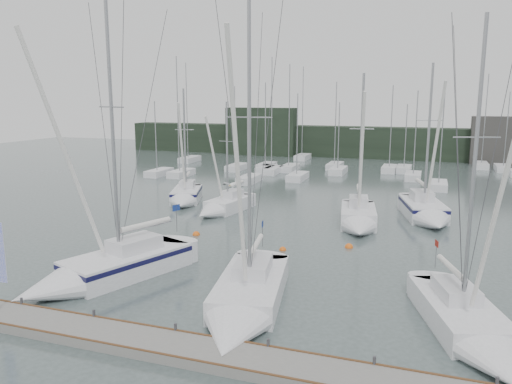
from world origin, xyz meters
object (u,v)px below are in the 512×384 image
sailboat_near_center (243,306)px  buoy_a (283,250)px  buoy_c (196,235)px  sailboat_mid_b (221,207)px  sailboat_mid_a (185,197)px  sailboat_near_left (97,272)px  sailboat_mid_c (359,220)px  sailboat_mid_d (427,213)px  buoy_b (349,247)px  sailboat_near_right (475,333)px

sailboat_near_center → buoy_a: bearing=86.1°
buoy_c → buoy_a: bearing=-11.6°
sailboat_mid_b → buoy_a: 11.51m
buoy_a → sailboat_mid_a: bearing=139.4°
sailboat_near_left → sailboat_mid_a: bearing=124.9°
sailboat_mid_c → sailboat_mid_d: (4.87, 4.01, 0.04)m
sailboat_mid_a → sailboat_mid_d: size_ratio=0.85×
buoy_b → sailboat_near_right: bearing=-59.4°
sailboat_mid_b → sailboat_mid_c: sailboat_mid_c is taller
sailboat_mid_d → buoy_b: bearing=-131.3°
buoy_c → sailboat_mid_a: bearing=121.4°
sailboat_near_right → sailboat_mid_a: 31.26m
sailboat_mid_c → buoy_c: size_ratio=23.08×
buoy_b → sailboat_mid_d: bearing=62.6°
sailboat_near_center → sailboat_mid_a: 25.30m
sailboat_mid_b → sailboat_mid_d: (16.66, 2.85, 0.15)m
sailboat_mid_b → sailboat_mid_c: 11.85m
sailboat_near_right → sailboat_mid_d: sailboat_near_right is taller
sailboat_mid_a → sailboat_mid_b: (4.82, -2.57, -0.08)m
sailboat_near_right → sailboat_mid_c: 18.18m
sailboat_mid_a → buoy_c: size_ratio=21.22×
buoy_a → buoy_c: buoy_c is taller
buoy_c → sailboat_near_left: bearing=-94.1°
sailboat_near_left → sailboat_near_right: sailboat_near_left is taller
sailboat_near_center → buoy_c: (-8.07, 11.68, -0.53)m
sailboat_near_left → sailboat_mid_a: sailboat_near_left is taller
sailboat_near_center → sailboat_near_left: bearing=161.6°
sailboat_mid_a → buoy_a: size_ratio=24.97×
sailboat_mid_a → sailboat_mid_d: (21.48, 0.28, 0.07)m
buoy_a → sailboat_near_left: bearing=-130.5°
buoy_a → sailboat_mid_b: bearing=133.5°
sailboat_mid_c → sailboat_mid_d: bearing=30.4°
sailboat_mid_d → buoy_c: (-15.69, -9.76, -0.66)m
sailboat_mid_b → buoy_a: size_ratio=22.30×
sailboat_near_center → sailboat_mid_b: 20.67m
sailboat_near_center → sailboat_mid_a: bearing=113.0°
sailboat_near_center → sailboat_near_right: size_ratio=1.09×
sailboat_near_center → buoy_c: sailboat_near_center is taller
sailboat_near_left → sailboat_near_right: bearing=18.7°
sailboat_near_left → sailboat_mid_d: bearing=71.5°
sailboat_near_center → buoy_b: bearing=66.7°
sailboat_near_left → sailboat_mid_b: 17.32m
sailboat_mid_b → sailboat_near_right: bearing=-34.0°
sailboat_mid_a → buoy_b: 18.95m
sailboat_near_left → sailboat_mid_b: bearing=111.5°
sailboat_mid_c → buoy_b: size_ratio=22.35×
sailboat_mid_b → buoy_a: (7.91, -8.34, -0.52)m
sailboat_mid_b → sailboat_mid_a: bearing=161.6°
sailboat_near_left → sailboat_mid_a: 20.52m
sailboat_near_center → sailboat_mid_c: size_ratio=1.23×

